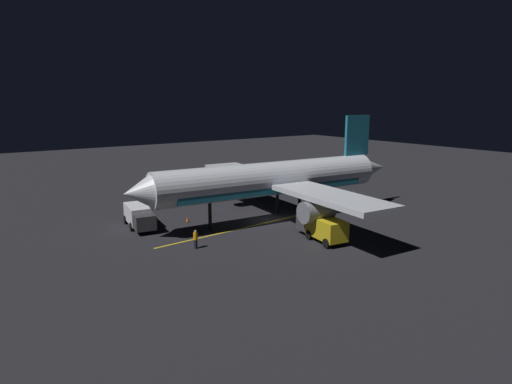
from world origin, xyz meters
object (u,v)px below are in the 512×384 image
object	(u,v)px
ground_crew_worker	(196,239)
traffic_cone_near_left	(151,221)
airliner	(275,180)
catering_truck	(323,228)
traffic_cone_near_right	(187,220)
baggage_truck	(139,217)

from	to	relation	value
ground_crew_worker	traffic_cone_near_left	distance (m)	10.27
airliner	traffic_cone_near_left	distance (m)	14.42
catering_truck	traffic_cone_near_right	xyz separation A→B (m)	(13.33, 7.72, -0.95)
ground_crew_worker	traffic_cone_near_left	xyz separation A→B (m)	(10.24, 0.20, -0.64)
ground_crew_worker	airliner	bearing A→B (deg)	-73.08
baggage_truck	catering_truck	distance (m)	19.23
catering_truck	traffic_cone_near_left	world-z (taller)	catering_truck
airliner	ground_crew_worker	world-z (taller)	airliner
airliner	traffic_cone_near_right	size ratio (longest dim) A/B	61.02
airliner	baggage_truck	xyz separation A→B (m)	(5.85, 13.59, -3.36)
airliner	catering_truck	xyz separation A→B (m)	(-8.48, 0.77, -3.36)
baggage_truck	ground_crew_worker	world-z (taller)	baggage_truck
airliner	catering_truck	bearing A→B (deg)	174.78
traffic_cone_near_left	traffic_cone_near_right	xyz separation A→B (m)	(-1.78, -3.56, 0.00)
traffic_cone_near_left	baggage_truck	bearing A→B (deg)	117.16
catering_truck	traffic_cone_near_right	bearing A→B (deg)	30.09
ground_crew_worker	traffic_cone_near_left	world-z (taller)	ground_crew_worker
airliner	ground_crew_worker	distance (m)	12.93
baggage_truck	traffic_cone_near_right	world-z (taller)	baggage_truck
catering_truck	ground_crew_worker	bearing A→B (deg)	66.28
traffic_cone_near_left	traffic_cone_near_right	size ratio (longest dim) A/B	1.00
catering_truck	traffic_cone_near_left	distance (m)	18.89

